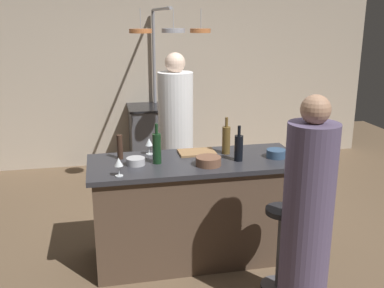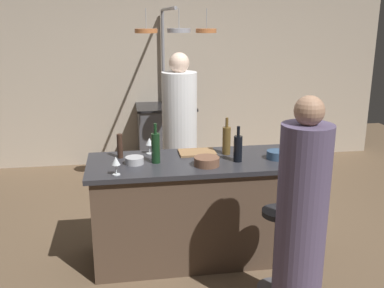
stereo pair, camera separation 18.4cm
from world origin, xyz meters
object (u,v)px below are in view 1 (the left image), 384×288
stove_range (158,137)px  cutting_board (197,152)px  mixing_bowl_blue (276,154)px  chef (175,141)px  wine_glass_near_left_guest (149,143)px  bar_stool_right (281,245)px  pepper_mill (120,147)px  wine_bottle_dark (239,147)px  wine_glass_by_chef (119,163)px  guest_right (307,220)px  wine_bottle_red (157,148)px  mixing_bowl_wooden (208,161)px  mixing_bowl_steel (136,161)px  wine_bottle_amber (226,139)px

stove_range → cutting_board: bearing=-88.7°
stove_range → mixing_bowl_blue: (0.69, -2.52, 0.49)m
chef → wine_glass_near_left_guest: 0.84m
bar_stool_right → mixing_bowl_blue: (0.16, 0.55, 0.56)m
chef → cutting_board: chef is taller
pepper_mill → mixing_bowl_blue: (1.31, -0.23, -0.07)m
wine_bottle_dark → wine_glass_by_chef: bearing=-170.0°
guest_right → pepper_mill: (-1.18, 1.13, 0.26)m
stove_range → wine_bottle_red: bearing=-97.6°
bar_stool_right → mixing_bowl_wooden: 0.86m
pepper_mill → wine_glass_near_left_guest: size_ratio=1.44×
wine_glass_near_left_guest → mixing_bowl_wooden: size_ratio=0.70×
chef → guest_right: size_ratio=1.07×
chef → stove_range: bearing=89.8°
cutting_board → pepper_mill: (-0.67, -0.02, 0.10)m
chef → mixing_bowl_steel: size_ratio=11.24×
pepper_mill → wine_bottle_dark: (0.97, -0.25, 0.01)m
chef → mixing_bowl_wooden: chef is taller
wine_bottle_amber → mixing_bowl_steel: size_ratio=2.14×
mixing_bowl_blue → bar_stool_right: bearing=-105.8°
bar_stool_right → wine_bottle_amber: wine_bottle_amber is taller
bar_stool_right → cutting_board: (-0.49, 0.81, 0.53)m
mixing_bowl_wooden → wine_glass_by_chef: bearing=-171.4°
bar_stool_right → wine_glass_by_chef: (-1.19, 0.36, 0.63)m
chef → wine_bottle_amber: bearing=-70.1°
mixing_bowl_blue → mixing_bowl_wooden: mixing_bowl_wooden is taller
wine_bottle_amber → wine_glass_by_chef: bearing=-157.6°
wine_bottle_amber → wine_bottle_dark: (0.05, -0.22, -0.01)m
chef → guest_right: chef is taller
mixing_bowl_wooden → mixing_bowl_blue: bearing=7.8°
guest_right → wine_glass_near_left_guest: 1.55m
guest_right → wine_bottle_dark: 0.94m
wine_glass_by_chef → wine_bottle_dark: bearing=10.0°
mixing_bowl_wooden → guest_right: bearing=-59.0°
wine_bottle_dark → mixing_bowl_steel: (-0.85, 0.07, -0.09)m
chef → wine_bottle_red: (-0.32, -0.99, 0.23)m
wine_bottle_dark → mixing_bowl_wooden: size_ratio=1.46×
cutting_board → wine_glass_by_chef: wine_glass_by_chef is taller
guest_right → chef: bearing=106.2°
pepper_mill → wine_bottle_red: (0.29, -0.18, 0.03)m
guest_right → mixing_bowl_blue: 0.93m
bar_stool_right → wine_bottle_dark: (-0.19, 0.54, 0.64)m
wine_bottle_amber → mixing_bowl_blue: bearing=-26.9°
bar_stool_right → wine_bottle_red: wine_bottle_red is taller
mixing_bowl_blue → wine_bottle_amber: bearing=153.1°
wine_glass_by_chef → mixing_bowl_wooden: (0.73, 0.11, -0.07)m
chef → mixing_bowl_blue: chef is taller
bar_stool_right → wine_bottle_red: 1.25m
bar_stool_right → wine_glass_by_chef: bearing=163.2°
mixing_bowl_wooden → wine_glass_near_left_guest: bearing=137.7°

